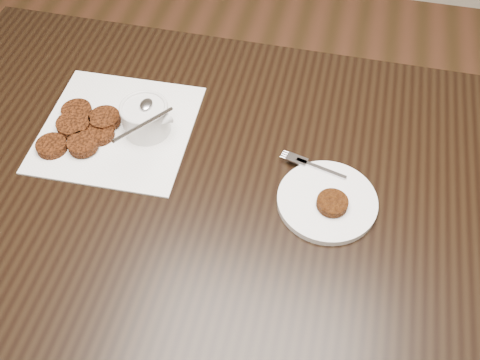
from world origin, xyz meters
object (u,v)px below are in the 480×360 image
Objects in this scene: napkin at (118,128)px; plate_with_patty at (328,199)px; table at (247,298)px; sauce_ramekin at (143,106)px.

napkin is 1.64× the size of plate_with_patty.
sauce_ramekin reaches higher than table.
napkin is 0.46m from plate_with_patty.
plate_with_patty is at bearing -14.65° from sauce_ramekin.
sauce_ramekin is 0.71× the size of plate_with_patty.
sauce_ramekin is (-0.25, 0.15, 0.45)m from table.
table is 0.53m from sauce_ramekin.
table is 11.35× the size of sauce_ramekin.
table is 0.51m from napkin.
table is at bearing -160.99° from plate_with_patty.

